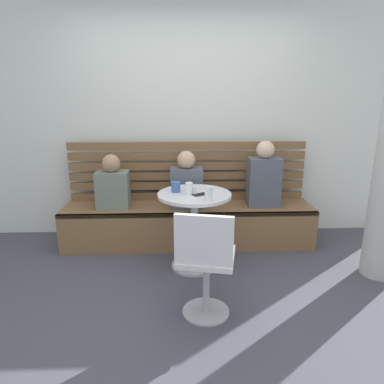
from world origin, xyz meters
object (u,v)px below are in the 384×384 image
object	(u,v)px
person_adult	(264,177)
person_child_left	(186,183)
cafe_table	(194,216)
white_chair	(205,261)
cup_water_clear	(189,189)
phone_on_table	(200,194)
cup_espresso_small	(193,189)
booth_bench	(188,225)
person_child_middle	(113,185)
cup_glass_tall	(209,194)
cup_mug_blue	(176,187)

from	to	relation	value
person_adult	person_child_left	world-z (taller)	person_adult
cafe_table	white_chair	distance (m)	0.82
cafe_table	person_child_left	size ratio (longest dim) A/B	1.21
cup_water_clear	phone_on_table	world-z (taller)	cup_water_clear
white_chair	person_child_left	bearing A→B (deg)	94.61
person_child_left	cup_espresso_small	world-z (taller)	person_child_left
booth_bench	phone_on_table	size ratio (longest dim) A/B	19.29
cup_water_clear	booth_bench	bearing A→B (deg)	89.39
white_chair	phone_on_table	size ratio (longest dim) A/B	6.07
person_adult	person_child_middle	distance (m)	1.61
cafe_table	cup_glass_tall	xyz separation A→B (m)	(0.11, -0.23, 0.28)
cup_glass_tall	phone_on_table	bearing A→B (deg)	110.49
booth_bench	cup_espresso_small	distance (m)	0.74
white_chair	cup_espresso_small	xyz separation A→B (m)	(-0.05, 0.85, 0.30)
cafe_table	person_child_middle	xyz separation A→B (m)	(-0.84, 0.51, 0.17)
booth_bench	person_adult	world-z (taller)	person_adult
cafe_table	phone_on_table	xyz separation A→B (m)	(0.05, -0.06, 0.23)
person_child_middle	cup_glass_tall	distance (m)	1.21
booth_bench	person_child_middle	world-z (taller)	person_child_middle
phone_on_table	person_adult	bearing A→B (deg)	-79.58
person_child_middle	cup_mug_blue	size ratio (longest dim) A/B	6.09
booth_bench	phone_on_table	world-z (taller)	phone_on_table
person_child_middle	cup_water_clear	distance (m)	0.97
cup_water_clear	phone_on_table	size ratio (longest dim) A/B	0.79
cup_water_clear	phone_on_table	xyz separation A→B (m)	(0.10, -0.02, -0.05)
person_adult	person_child_left	distance (m)	0.83
cup_espresso_small	phone_on_table	distance (m)	0.11
booth_bench	white_chair	bearing A→B (deg)	-86.27
cup_glass_tall	cup_water_clear	xyz separation A→B (m)	(-0.16, 0.19, -0.01)
person_child_left	cup_glass_tall	xyz separation A→B (m)	(0.18, -0.74, 0.09)
white_chair	cup_glass_tall	world-z (taller)	cup_glass_tall
cup_glass_tall	cup_water_clear	bearing A→B (deg)	131.06
white_chair	person_child_left	distance (m)	1.36
person_child_left	cup_glass_tall	world-z (taller)	person_child_left
white_chair	person_adult	size ratio (longest dim) A/B	1.20
cup_espresso_small	cafe_table	bearing A→B (deg)	-79.40
booth_bench	white_chair	size ratio (longest dim) A/B	3.18
cup_espresso_small	phone_on_table	size ratio (longest dim) A/B	0.40
booth_bench	person_child_left	bearing A→B (deg)	-125.31
cafe_table	cup_glass_tall	distance (m)	0.38
cafe_table	person_child_middle	bearing A→B (deg)	148.72
cup_mug_blue	cup_espresso_small	xyz separation A→B (m)	(0.16, -0.01, -0.02)
white_chair	cup_mug_blue	world-z (taller)	white_chair
booth_bench	cafe_table	world-z (taller)	cafe_table
booth_bench	person_adult	distance (m)	0.97
person_adult	cup_water_clear	world-z (taller)	person_adult
white_chair	cup_espresso_small	world-z (taller)	white_chair
white_chair	cup_mug_blue	bearing A→B (deg)	103.97
booth_bench	person_adult	bearing A→B (deg)	-0.38
white_chair	cup_espresso_small	bearing A→B (deg)	93.49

